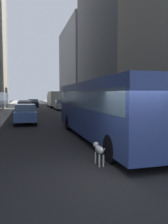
{
  "coord_description": "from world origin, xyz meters",
  "views": [
    {
      "loc": [
        -2.86,
        -6.11,
        2.37
      ],
      "look_at": [
        0.48,
        6.26,
        1.4
      ],
      "focal_mm": 35.55,
      "sensor_mm": 36.0,
      "label": 1
    }
  ],
  "objects": [
    {
      "name": "pedestrian_in_coat",
      "position": [
        5.52,
        5.96,
        1.01
      ],
      "size": [
        0.34,
        0.34,
        1.69
      ],
      "color": "#1E1E2D",
      "rests_on": "sidewalk_right"
    },
    {
      "name": "car_black_suv",
      "position": [
        -1.2,
        38.15,
        0.83
      ],
      "size": [
        1.91,
        4.77,
        1.62
      ],
      "color": "black",
      "rests_on": "ground"
    },
    {
      "name": "box_truck",
      "position": [
        2.8,
        36.04,
        1.67
      ],
      "size": [
        2.3,
        7.5,
        3.05
      ],
      "color": "silver",
      "rests_on": "ground"
    },
    {
      "name": "dalmatian_dog",
      "position": [
        -0.43,
        0.95,
        0.51
      ],
      "size": [
        0.22,
        0.96,
        0.72
      ],
      "color": "white",
      "rests_on": "ground"
    },
    {
      "name": "car_red_coupe",
      "position": [
        -2.8,
        22.85,
        0.82
      ],
      "size": [
        1.87,
        4.08,
        1.62
      ],
      "color": "red",
      "rests_on": "ground"
    },
    {
      "name": "car_grey_wagon",
      "position": [
        -2.8,
        28.18,
        0.82
      ],
      "size": [
        1.79,
        4.41,
        1.62
      ],
      "color": "slate",
      "rests_on": "ground"
    },
    {
      "name": "car_blue_hatchback",
      "position": [
        -2.8,
        13.12,
        0.82
      ],
      "size": [
        1.73,
        4.75,
        1.62
      ],
      "color": "#4C6BB7",
      "rests_on": "ground"
    },
    {
      "name": "ground_plane",
      "position": [
        0.0,
        35.0,
        0.0
      ],
      "size": [
        120.0,
        120.0,
        0.0
      ],
      "primitive_type": "plane",
      "color": "#232326"
    },
    {
      "name": "car_silver_sedan",
      "position": [
        2.8,
        28.62,
        0.82
      ],
      "size": [
        1.93,
        4.06,
        1.62
      ],
      "color": "#B7BABF",
      "rests_on": "ground"
    },
    {
      "name": "building_right_far",
      "position": [
        11.9,
        47.34,
        9.51
      ],
      "size": [
        9.76,
        21.04,
        19.04
      ],
      "color": "slate",
      "rests_on": "ground"
    },
    {
      "name": "sidewalk_right",
      "position": [
        5.7,
        35.0,
        0.07
      ],
      "size": [
        2.4,
        110.0,
        0.15
      ],
      "primitive_type": "cube",
      "color": "#9E9991",
      "rests_on": "ground"
    },
    {
      "name": "transit_bus",
      "position": [
        1.2,
        5.18,
        1.78
      ],
      "size": [
        2.78,
        11.53,
        3.05
      ],
      "color": "#33478C",
      "rests_on": "ground"
    },
    {
      "name": "sidewalk_left",
      "position": [
        -5.7,
        35.0,
        0.07
      ],
      "size": [
        2.4,
        110.0,
        0.15
      ],
      "primitive_type": "cube",
      "color": "#9E9991",
      "rests_on": "ground"
    }
  ]
}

